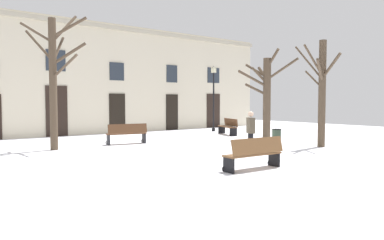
% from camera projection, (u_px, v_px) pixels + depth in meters
% --- Properties ---
extents(ground_plane, '(36.28, 36.28, 0.00)m').
position_uv_depth(ground_plane, '(219.00, 148.00, 14.75)').
color(ground_plane, white).
extents(building_facade, '(22.68, 0.60, 6.55)m').
position_uv_depth(building_facade, '(118.00, 78.00, 22.05)').
color(building_facade, beige).
rests_on(building_facade, ground).
extents(tree_left_of_center, '(1.27, 2.12, 4.46)m').
position_uv_depth(tree_left_of_center, '(322.00, 90.00, 15.10)').
color(tree_left_of_center, '#4C3D2D').
rests_on(tree_left_of_center, ground).
extents(tree_center, '(2.33, 2.39, 5.53)m').
position_uv_depth(tree_center, '(54.00, 75.00, 14.18)').
color(tree_center, '#4C3D2D').
rests_on(tree_center, ground).
extents(tree_right_of_center, '(2.11, 2.48, 4.51)m').
position_uv_depth(tree_right_of_center, '(266.00, 94.00, 18.07)').
color(tree_right_of_center, '#4C3D2D').
rests_on(tree_right_of_center, ground).
extents(streetlamp, '(0.30, 0.30, 4.16)m').
position_uv_depth(streetlamp, '(214.00, 92.00, 23.08)').
color(streetlamp, black).
rests_on(streetlamp, ground).
extents(litter_bin, '(0.40, 0.40, 0.76)m').
position_uv_depth(litter_bin, '(276.00, 138.00, 15.18)').
color(litter_bin, '#2D3D2D').
rests_on(litter_bin, ground).
extents(bench_near_center_tree, '(1.85, 0.78, 0.92)m').
position_uv_depth(bench_near_center_tree, '(127.00, 133.00, 16.21)').
color(bench_near_center_tree, '#51331E').
rests_on(bench_near_center_tree, ground).
extents(bench_back_to_back_right, '(1.90, 0.61, 0.92)m').
position_uv_depth(bench_back_to_back_right, '(254.00, 153.00, 10.12)').
color(bench_back_to_back_right, brown).
rests_on(bench_back_to_back_right, ground).
extents(bench_near_lamp, '(1.10, 1.92, 0.93)m').
position_uv_depth(bench_near_lamp, '(228.00, 126.00, 20.80)').
color(bench_near_lamp, '#51331E').
rests_on(bench_near_lamp, ground).
extents(person_by_shop_door, '(0.37, 0.44, 1.55)m').
position_uv_depth(person_by_shop_door, '(251.00, 130.00, 13.31)').
color(person_by_shop_door, black).
rests_on(person_by_shop_door, ground).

